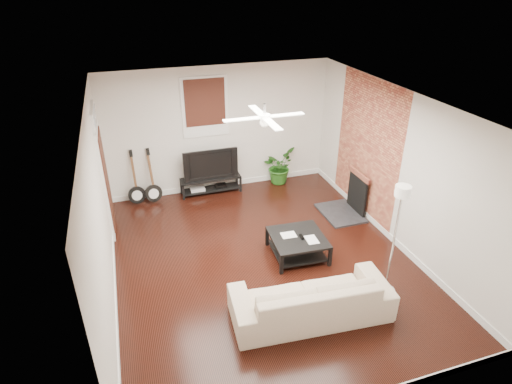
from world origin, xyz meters
TOP-DOWN VIEW (x-y plane):
  - room at (0.00, 0.00)m, footprint 5.01×6.01m
  - brick_accent at (2.49, 1.00)m, footprint 0.02×2.20m
  - fireplace at (2.20, 1.00)m, footprint 0.80×1.10m
  - window_back at (-0.30, 2.97)m, footprint 1.00×0.06m
  - door_left at (-2.46, 1.90)m, footprint 0.08×1.00m
  - tv_stand at (-0.30, 2.78)m, footprint 1.35×0.36m
  - tv at (-0.30, 2.80)m, footprint 1.21×0.16m
  - coffee_table at (0.63, -0.04)m, footprint 0.98×0.98m
  - sofa at (0.23, -1.48)m, footprint 2.37×1.08m
  - floor_lamp at (1.58, -1.38)m, footprint 0.33×0.33m
  - potted_plant at (1.35, 2.82)m, footprint 0.97×0.99m
  - guitar_left at (-1.94, 2.75)m, footprint 0.39×0.29m
  - guitar_right at (-1.59, 2.72)m, footprint 0.41×0.32m
  - ceiling_fan at (0.00, 0.00)m, footprint 1.24×1.24m

SIDE VIEW (x-z plane):
  - tv_stand at x=-0.30m, z-range 0.00..0.38m
  - coffee_table at x=0.63m, z-range 0.00..0.39m
  - sofa at x=0.23m, z-range 0.00..0.67m
  - potted_plant at x=1.35m, z-range 0.00..0.83m
  - fireplace at x=2.20m, z-range 0.00..0.92m
  - guitar_left at x=-1.94m, z-range 0.00..1.22m
  - guitar_right at x=-1.59m, z-range 0.00..1.22m
  - tv at x=-0.30m, z-range 0.38..1.08m
  - floor_lamp at x=1.58m, z-range 0.00..1.89m
  - door_left at x=-2.46m, z-range 0.00..2.50m
  - room at x=0.00m, z-range 0.00..2.80m
  - brick_accent at x=2.49m, z-range 0.00..2.80m
  - window_back at x=-0.30m, z-range 1.30..2.60m
  - ceiling_fan at x=0.00m, z-range 2.44..2.76m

